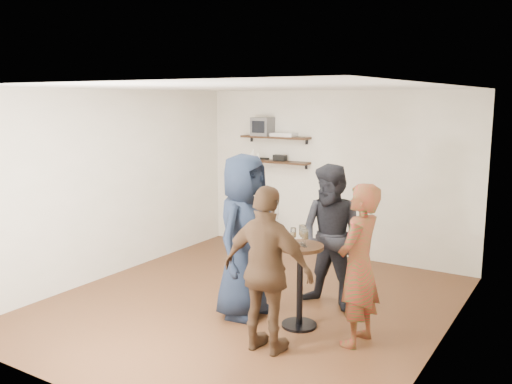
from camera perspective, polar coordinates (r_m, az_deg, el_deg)
room at (r=6.40m, az=-0.83°, el=-0.76°), size 4.58×5.08×2.68m
shelf_upper at (r=8.86m, az=2.03°, el=5.78°), size 1.20×0.25×0.04m
shelf_lower at (r=8.90m, az=2.01°, el=3.21°), size 1.20×0.25×0.04m
crt_monitor at (r=8.97m, az=0.74°, el=6.91°), size 0.32×0.30×0.30m
dvd_deck at (r=8.78m, az=2.95°, el=6.05°), size 0.40×0.24×0.06m
radio at (r=8.85m, az=2.53°, el=3.61°), size 0.22×0.10×0.10m
power_strip at (r=9.09m, az=0.52°, el=3.56°), size 0.30×0.05×0.03m
side_table at (r=8.99m, az=-0.16°, el=-2.75°), size 0.59×0.59×0.62m
vase_lilies at (r=8.90m, az=-0.17°, el=0.01°), size 0.20×0.21×1.07m
drinks_table at (r=5.95m, az=4.64°, el=-8.65°), size 0.51×0.51×0.92m
wine_glass_fl at (r=5.82m, az=3.93°, el=-4.36°), size 0.06×0.06×0.19m
wine_glass_fr at (r=5.75m, az=5.22°, el=-4.54°), size 0.06×0.06×0.19m
wine_glass_bl at (r=5.89m, az=4.87°, el=-4.10°), size 0.07×0.07×0.20m
wine_glass_br at (r=5.81m, az=4.99°, el=-4.29°), size 0.07×0.07×0.20m
person_plaid at (r=5.56m, az=10.76°, el=-7.56°), size 0.45×0.64×1.66m
person_dark at (r=6.44m, az=8.03°, el=-4.77°), size 0.90×0.73×1.73m
person_navy at (r=6.14m, az=-1.28°, el=-4.67°), size 0.67×0.96×1.88m
person_brown at (r=5.30m, az=1.21°, el=-8.25°), size 0.97×0.41×1.66m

